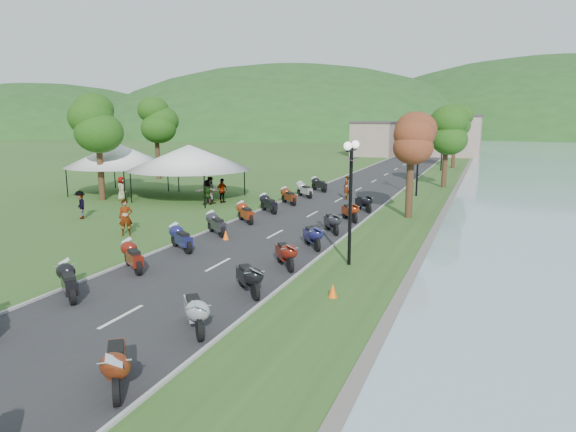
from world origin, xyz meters
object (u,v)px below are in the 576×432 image
(pedestrian_a, at_px, (127,235))
(vendor_tent_main, at_px, (190,172))
(pedestrian_b, at_px, (210,203))
(pedestrian_c, at_px, (81,219))

(pedestrian_a, bearing_deg, vendor_tent_main, 64.86)
(vendor_tent_main, bearing_deg, pedestrian_b, -25.40)
(pedestrian_a, xyz_separation_m, pedestrian_c, (-5.39, 2.58, 0.00))
(pedestrian_b, distance_m, pedestrian_c, 8.86)
(pedestrian_b, relative_size, pedestrian_c, 1.11)
(vendor_tent_main, xyz_separation_m, pedestrian_b, (2.30, -1.09, -2.00))
(vendor_tent_main, distance_m, pedestrian_c, 9.25)
(pedestrian_c, bearing_deg, vendor_tent_main, 115.22)
(vendor_tent_main, relative_size, pedestrian_a, 3.18)
(pedestrian_a, distance_m, pedestrian_c, 5.97)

